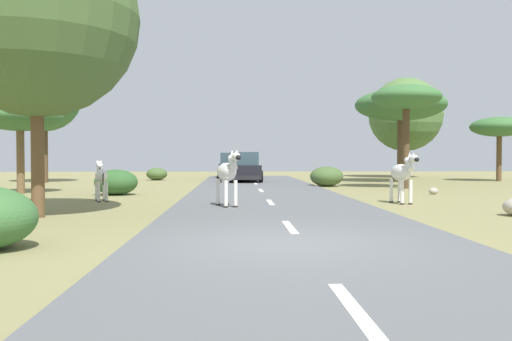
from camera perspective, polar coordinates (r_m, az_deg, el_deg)
The scene contains 19 objects.
ground_plane at distance 9.19m, azimuth 3.10°, elevation -8.02°, with size 90.00×90.00×0.00m, color olive.
road at distance 9.22m, azimuth 4.92°, elevation -7.84°, with size 6.00×64.00×0.05m, color #56595B.
lane_markings at distance 8.24m, azimuth 5.81°, elevation -8.76°, with size 0.16×56.00×0.01m.
zebra_0 at distance 15.60m, azimuth -3.06°, elevation -0.26°, with size 0.87×1.70×1.67m.
zebra_1 at distance 17.71m, azimuth 15.42°, elevation -0.29°, with size 0.64×1.74×1.65m.
zebra_2 at distance 18.83m, azimuth -16.28°, elevation -0.62°, with size 0.76×1.43×1.42m.
car_0 at distance 37.57m, azimuth -2.55°, elevation 0.47°, with size 2.03×4.34×1.74m.
car_1 at distance 31.63m, azimuth -1.31°, elevation 0.28°, with size 2.12×4.39×1.74m.
tree_0 at distance 33.57m, azimuth -21.74°, elevation 7.49°, with size 4.22×4.22×7.22m.
tree_1 at distance 33.06m, azimuth 15.21°, elevation 6.77°, with size 5.37×5.37×5.55m.
tree_2 at distance 40.35m, azimuth 15.74°, elevation 5.79°, with size 5.32×5.32×7.25m.
tree_3 at distance 23.80m, azimuth -23.97°, elevation 5.23°, with size 3.37×3.37×3.75m.
tree_4 at distance 26.49m, azimuth 15.80°, elevation 7.39°, with size 3.29×3.29×4.93m.
tree_5 at distance 36.15m, azimuth 24.64°, elevation 4.23°, with size 3.48×3.48×3.98m.
tree_6 at distance 14.73m, azimuth -22.50°, elevation 15.13°, with size 5.06×5.06×7.56m.
bush_0 at distance 27.35m, azimuth 7.58°, elevation -0.64°, with size 1.69×1.52×1.02m, color #425B2D.
bush_2 at distance 34.91m, azimuth -10.59°, elevation -0.37°, with size 1.34×1.21×0.80m, color #425B2D.
bush_4 at distance 21.74m, azimuth -14.77°, elevation -1.22°, with size 1.69×1.52×1.01m, color #2D5628.
rock_0 at distance 22.61m, azimuth 18.49°, elevation -2.10°, with size 0.37×0.31×0.26m, color #A89E8C.
Camera 1 is at (-0.86, -9.02, 1.52)m, focal length 37.31 mm.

